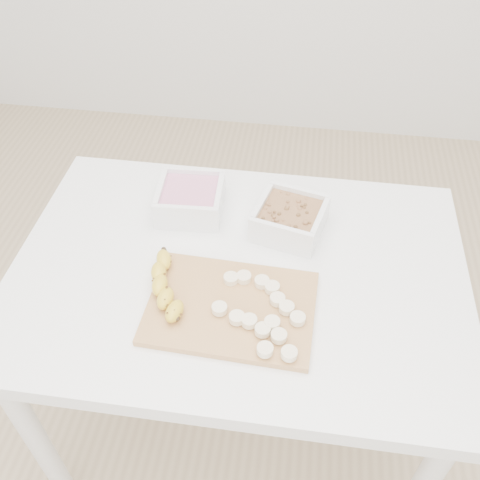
# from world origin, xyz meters

# --- Properties ---
(ground) EXTENTS (3.50, 3.50, 0.00)m
(ground) POSITION_xyz_m (0.00, 0.00, 0.00)
(ground) COLOR #C6AD89
(ground) RESTS_ON ground
(table) EXTENTS (1.00, 0.70, 0.75)m
(table) POSITION_xyz_m (0.00, 0.00, 0.65)
(table) COLOR white
(table) RESTS_ON ground
(bowl_yogurt) EXTENTS (0.16, 0.16, 0.07)m
(bowl_yogurt) POSITION_xyz_m (-0.14, 0.18, 0.79)
(bowl_yogurt) COLOR white
(bowl_yogurt) RESTS_ON table
(bowl_granola) EXTENTS (0.18, 0.18, 0.07)m
(bowl_granola) POSITION_xyz_m (0.10, 0.14, 0.79)
(bowl_granola) COLOR white
(bowl_granola) RESTS_ON table
(cutting_board) EXTENTS (0.35, 0.25, 0.01)m
(cutting_board) POSITION_xyz_m (0.00, -0.11, 0.76)
(cutting_board) COLOR tan
(cutting_board) RESTS_ON table
(banana) EXTENTS (0.08, 0.19, 0.03)m
(banana) POSITION_xyz_m (-0.14, -0.10, 0.78)
(banana) COLOR gold
(banana) RESTS_ON cutting_board
(banana_slices) EXTENTS (0.19, 0.21, 0.02)m
(banana_slices) POSITION_xyz_m (0.07, -0.13, 0.78)
(banana_slices) COLOR #F5E3BA
(banana_slices) RESTS_ON cutting_board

